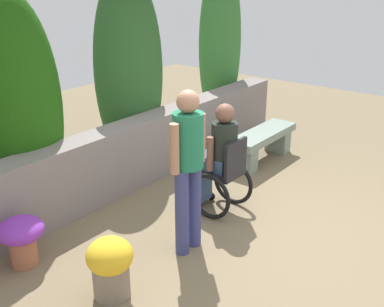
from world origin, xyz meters
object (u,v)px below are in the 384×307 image
Objects in this scene: flower_pot_purple_near at (21,236)px; flower_pot_red_accent at (110,264)px; stone_bench at (262,141)px; person_standing_companion at (188,162)px; person_in_wheelchair at (220,162)px.

flower_pot_red_accent is (0.21, -1.02, 0.00)m from flower_pot_purple_near.
flower_pot_purple_near is at bearing 101.56° from flower_pot_red_accent.
person_standing_companion is at bearing -170.59° from stone_bench.
person_in_wheelchair is 2.29m from flower_pot_purple_near.
person_standing_companion is (-2.55, -0.62, 0.67)m from stone_bench.
flower_pot_red_accent is at bearing 178.64° from person_standing_companion.
stone_bench is 1.02× the size of person_in_wheelchair.
flower_pot_purple_near is 1.04m from flower_pot_red_accent.
flower_pot_purple_near reaches higher than stone_bench.
flower_pot_red_accent is at bearing -175.45° from stone_bench.
flower_pot_red_accent is (-3.56, -0.55, 0.01)m from stone_bench.
person_in_wheelchair is at bearing 5.09° from flower_pot_red_accent.
person_standing_companion is 1.20m from flower_pot_red_accent.
flower_pot_red_accent is at bearing -78.44° from flower_pot_purple_near.
flower_pot_purple_near is (-2.11, 0.85, -0.30)m from person_in_wheelchair.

